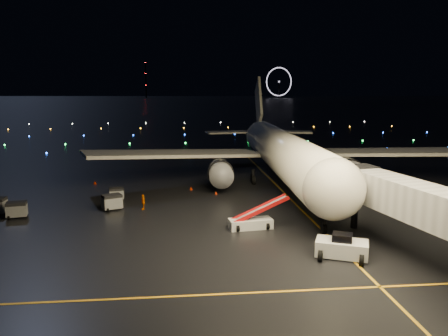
{
  "coord_description": "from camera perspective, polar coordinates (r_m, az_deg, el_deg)",
  "views": [
    {
      "loc": [
        -2.2,
        -38.28,
        14.07
      ],
      "look_at": [
        2.85,
        12.0,
        5.0
      ],
      "focal_mm": 35.0,
      "sensor_mm": 36.0,
      "label": 1
    }
  ],
  "objects": [
    {
      "name": "radio_mast",
      "position": [
        780.63,
        -10.18,
        11.33
      ],
      "size": [
        1.8,
        1.8,
        64.0
      ],
      "primitive_type": "cylinder",
      "color": "black",
      "rests_on": "ground"
    },
    {
      "name": "safety_cone_0",
      "position": [
        59.75,
        -1.04,
        -3.23
      ],
      "size": [
        0.48,
        0.48,
        0.45
      ],
      "primitive_type": "cone",
      "rotation": [
        0.0,
        0.0,
        0.25
      ],
      "color": "red",
      "rests_on": "ground"
    },
    {
      "name": "lane_centre",
      "position": [
        56.91,
        8.93,
        -4.26
      ],
      "size": [
        0.25,
        80.0,
        0.02
      ],
      "primitive_type": "cube",
      "color": "gold",
      "rests_on": "ground"
    },
    {
      "name": "airliner",
      "position": [
        67.78,
        7.21,
        5.24
      ],
      "size": [
        61.2,
        58.39,
        16.68
      ],
      "primitive_type": null,
      "rotation": [
        0.0,
        0.0,
        -0.04
      ],
      "color": "beige",
      "rests_on": "ground"
    },
    {
      "name": "baggage_cart_0",
      "position": [
        58.35,
        -13.87,
        -3.3
      ],
      "size": [
        2.03,
        1.6,
        1.55
      ],
      "primitive_type": "cube",
      "rotation": [
        0.0,
        0.0,
        0.2
      ],
      "color": "gray",
      "rests_on": "ground"
    },
    {
      "name": "crew_c",
      "position": [
        52.98,
        -10.51,
        -4.38
      ],
      "size": [
        0.6,
        1.12,
        1.82
      ],
      "primitive_type": "imported",
      "rotation": [
        0.0,
        0.0,
        -1.42
      ],
      "color": "#F87200",
      "rests_on": "ground"
    },
    {
      "name": "pushback_tug",
      "position": [
        39.03,
        15.13,
        -9.72
      ],
      "size": [
        4.85,
        3.77,
        2.05
      ],
      "primitive_type": "cube",
      "rotation": [
        0.0,
        0.0,
        -0.4
      ],
      "color": "silver",
      "rests_on": "ground"
    },
    {
      "name": "ferris_wheel",
      "position": [
        777.68,
        7.19,
        10.97
      ],
      "size": [
        49.33,
        16.8,
        52.0
      ],
      "primitive_type": null,
      "rotation": [
        0.0,
        0.0,
        0.26
      ],
      "color": "black",
      "rests_on": "ground"
    },
    {
      "name": "safety_cone_1",
      "position": [
        65.18,
        0.36,
        -2.08
      ],
      "size": [
        0.49,
        0.49,
        0.46
      ],
      "primitive_type": "cone",
      "rotation": [
        0.0,
        0.0,
        0.22
      ],
      "color": "red",
      "rests_on": "ground"
    },
    {
      "name": "ground",
      "position": [
        338.58,
        -5.41,
        7.75
      ],
      "size": [
        2000.0,
        2000.0,
        0.0
      ],
      "primitive_type": "plane",
      "color": "black",
      "rests_on": "ground"
    },
    {
      "name": "safety_cone_2",
      "position": [
        62.5,
        -4.33,
        -2.66
      ],
      "size": [
        0.49,
        0.49,
        0.44
      ],
      "primitive_type": "cone",
      "rotation": [
        0.0,
        0.0,
        0.32
      ],
      "color": "red",
      "rests_on": "ground"
    },
    {
      "name": "baggage_cart_1",
      "position": [
        53.62,
        -14.42,
        -4.35
      ],
      "size": [
        2.6,
        2.29,
        1.84
      ],
      "primitive_type": "cube",
      "rotation": [
        0.0,
        0.0,
        0.44
      ],
      "color": "gray",
      "rests_on": "ground"
    },
    {
      "name": "baggage_cart_2",
      "position": [
        54.01,
        -25.45,
        -4.96
      ],
      "size": [
        2.32,
        1.82,
        1.78
      ],
      "primitive_type": "cube",
      "rotation": [
        0.0,
        0.0,
        0.18
      ],
      "color": "gray",
      "rests_on": "ground"
    },
    {
      "name": "taxiway_lights",
      "position": [
        144.97,
        -4.85,
        4.64
      ],
      "size": [
        164.0,
        92.0,
        0.36
      ],
      "primitive_type": null,
      "color": "black",
      "rests_on": "ground"
    },
    {
      "name": "safety_cone_3",
      "position": [
        68.86,
        -16.5,
        -1.81
      ],
      "size": [
        0.5,
        0.5,
        0.55
      ],
      "primitive_type": "cone",
      "rotation": [
        0.0,
        0.0,
        -0.03
      ],
      "color": "red",
      "rests_on": "ground"
    },
    {
      "name": "lane_cross",
      "position": [
        31.71,
        -10.63,
        -16.33
      ],
      "size": [
        60.0,
        0.25,
        0.02
      ],
      "primitive_type": "cube",
      "color": "gold",
      "rests_on": "ground"
    },
    {
      "name": "belt_loader",
      "position": [
        45.06,
        3.49,
        -5.94
      ],
      "size": [
        6.69,
        2.6,
        3.16
      ],
      "primitive_type": null,
      "rotation": [
        0.0,
        0.0,
        0.13
      ],
      "color": "silver",
      "rests_on": "ground"
    }
  ]
}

